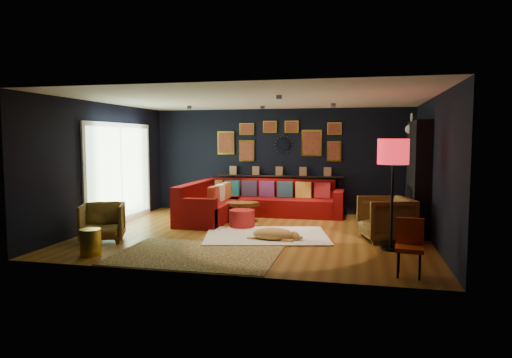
% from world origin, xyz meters
% --- Properties ---
extents(floor, '(6.50, 6.50, 0.00)m').
position_xyz_m(floor, '(0.00, 0.00, 0.00)').
color(floor, brown).
rests_on(floor, ground).
extents(room_walls, '(6.50, 6.50, 6.50)m').
position_xyz_m(room_walls, '(0.00, 0.00, 1.59)').
color(room_walls, black).
rests_on(room_walls, ground).
extents(sectional, '(3.41, 2.69, 0.86)m').
position_xyz_m(sectional, '(-0.61, 1.81, 0.32)').
color(sectional, '#680A06').
rests_on(sectional, ground).
extents(ledge, '(3.20, 0.12, 0.04)m').
position_xyz_m(ledge, '(0.00, 2.68, 0.92)').
color(ledge, black).
rests_on(ledge, room_walls).
extents(gallery_wall, '(3.15, 0.04, 1.02)m').
position_xyz_m(gallery_wall, '(-0.01, 2.72, 1.81)').
color(gallery_wall, gold).
rests_on(gallery_wall, room_walls).
extents(sunburst_mirror, '(0.47, 0.16, 0.47)m').
position_xyz_m(sunburst_mirror, '(0.10, 2.72, 1.70)').
color(sunburst_mirror, silver).
rests_on(sunburst_mirror, room_walls).
extents(fireplace, '(0.31, 1.60, 2.20)m').
position_xyz_m(fireplace, '(3.09, 0.90, 1.02)').
color(fireplace, black).
rests_on(fireplace, ground).
extents(deer_head, '(0.50, 0.28, 0.45)m').
position_xyz_m(deer_head, '(3.14, 1.40, 2.05)').
color(deer_head, white).
rests_on(deer_head, fireplace).
extents(sliding_door, '(0.06, 2.80, 2.20)m').
position_xyz_m(sliding_door, '(-3.22, 0.60, 1.10)').
color(sliding_door, white).
rests_on(sliding_door, ground).
extents(ceiling_spots, '(3.30, 2.50, 0.06)m').
position_xyz_m(ceiling_spots, '(-0.00, 0.80, 2.56)').
color(ceiling_spots, black).
rests_on(ceiling_spots, room_walls).
extents(shag_rug, '(2.61, 2.14, 0.03)m').
position_xyz_m(shag_rug, '(0.26, -0.20, 0.02)').
color(shag_rug, silver).
rests_on(shag_rug, ground).
extents(leopard_rug, '(2.59, 1.85, 0.01)m').
position_xyz_m(leopard_rug, '(-0.55, -1.80, 0.01)').
color(leopard_rug, tan).
rests_on(leopard_rug, ground).
extents(coffee_table, '(0.93, 0.79, 0.40)m').
position_xyz_m(coffee_table, '(-0.60, 1.28, 0.35)').
color(coffee_table, brown).
rests_on(coffee_table, shag_rug).
extents(pouf, '(0.53, 0.53, 0.35)m').
position_xyz_m(pouf, '(-0.40, 0.50, 0.20)').
color(pouf, maroon).
rests_on(pouf, shag_rug).
extents(armchair_left, '(0.96, 0.93, 0.76)m').
position_xyz_m(armchair_left, '(-2.55, -1.25, 0.38)').
color(armchair_left, gold).
rests_on(armchair_left, ground).
extents(armchair_right, '(1.02, 1.05, 0.88)m').
position_xyz_m(armchair_right, '(2.45, -0.06, 0.44)').
color(armchair_right, gold).
rests_on(armchair_right, ground).
extents(gold_stool, '(0.33, 0.33, 0.42)m').
position_xyz_m(gold_stool, '(-2.20, -2.18, 0.21)').
color(gold_stool, gold).
rests_on(gold_stool, ground).
extents(orange_chair, '(0.40, 0.40, 0.77)m').
position_xyz_m(orange_chair, '(2.65, -2.19, 0.45)').
color(orange_chair, black).
rests_on(orange_chair, ground).
extents(floor_lamp, '(0.51, 0.51, 1.85)m').
position_xyz_m(floor_lamp, '(2.50, -0.76, 1.57)').
color(floor_lamp, black).
rests_on(floor_lamp, ground).
extents(dog, '(1.03, 0.52, 0.32)m').
position_xyz_m(dog, '(0.46, -0.57, 0.18)').
color(dog, tan).
rests_on(dog, leopard_rug).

